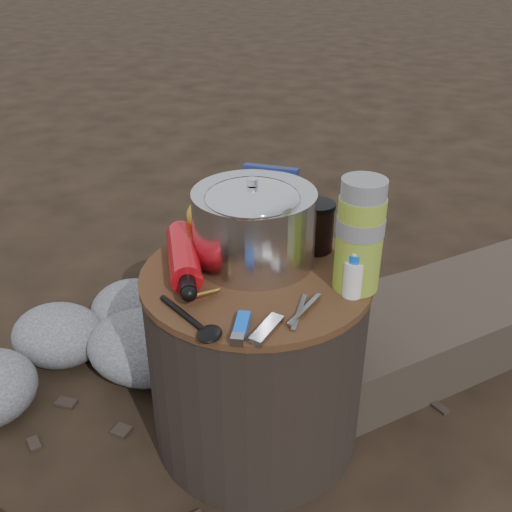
% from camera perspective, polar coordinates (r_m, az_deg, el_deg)
% --- Properties ---
extents(ground, '(60.00, 60.00, 0.00)m').
position_cam_1_polar(ground, '(1.48, 0.00, -16.41)').
color(ground, black).
rests_on(ground, ground).
extents(stump, '(0.48, 0.48, 0.44)m').
position_cam_1_polar(stump, '(1.33, 0.00, -9.82)').
color(stump, black).
rests_on(stump, ground).
extents(rock_ring, '(0.44, 0.96, 0.19)m').
position_cam_1_polar(rock_ring, '(1.50, -20.24, -13.06)').
color(rock_ring, slate).
rests_on(rock_ring, ground).
extents(log_main, '(1.68, 1.61, 0.17)m').
position_cam_1_polar(log_main, '(1.90, 22.60, -4.16)').
color(log_main, '#372E25').
rests_on(log_main, ground).
extents(log_small, '(0.99, 0.88, 0.09)m').
position_cam_1_polar(log_small, '(2.00, 19.25, -3.00)').
color(log_small, '#372E25').
rests_on(log_small, ground).
extents(foil_windscreen, '(0.26, 0.26, 0.16)m').
position_cam_1_polar(foil_windscreen, '(1.22, -0.18, 2.86)').
color(foil_windscreen, silver).
rests_on(foil_windscreen, stump).
extents(camping_pot, '(0.19, 0.19, 0.19)m').
position_cam_1_polar(camping_pot, '(1.19, -0.35, 2.81)').
color(camping_pot, silver).
rests_on(camping_pot, stump).
extents(fuel_bottle, '(0.17, 0.26, 0.06)m').
position_cam_1_polar(fuel_bottle, '(1.22, -7.04, -0.04)').
color(fuel_bottle, red).
rests_on(fuel_bottle, stump).
extents(thermos, '(0.09, 0.09, 0.22)m').
position_cam_1_polar(thermos, '(1.13, 10.01, 1.91)').
color(thermos, '#89A92F').
rests_on(thermos, stump).
extents(travel_mug, '(0.07, 0.07, 0.11)m').
position_cam_1_polar(travel_mug, '(1.28, 5.90, 2.81)').
color(travel_mug, black).
rests_on(travel_mug, stump).
extents(stuff_sack, '(0.13, 0.11, 0.09)m').
position_cam_1_polar(stuff_sack, '(1.35, -3.96, 3.88)').
color(stuff_sack, gold).
rests_on(stuff_sack, stump).
extents(food_pouch, '(0.12, 0.03, 0.16)m').
position_cam_1_polar(food_pouch, '(1.34, 1.29, 5.39)').
color(food_pouch, navy).
rests_on(food_pouch, stump).
extents(lighter, '(0.03, 0.09, 0.02)m').
position_cam_1_polar(lighter, '(1.05, -1.40, -6.65)').
color(lighter, blue).
rests_on(lighter, stump).
extents(multitool, '(0.05, 0.09, 0.01)m').
position_cam_1_polar(multitool, '(1.04, 1.03, -7.15)').
color(multitool, '#A4A4A9').
rests_on(multitool, stump).
extents(pot_grabber, '(0.05, 0.12, 0.01)m').
position_cam_1_polar(pot_grabber, '(1.09, 4.22, -5.35)').
color(pot_grabber, '#A4A4A9').
rests_on(pot_grabber, stump).
extents(spork, '(0.16, 0.13, 0.01)m').
position_cam_1_polar(spork, '(1.08, -6.99, -5.60)').
color(spork, black).
rests_on(spork, stump).
extents(squeeze_bottle, '(0.04, 0.04, 0.09)m').
position_cam_1_polar(squeeze_bottle, '(1.13, 9.46, -1.71)').
color(squeeze_bottle, white).
rests_on(squeeze_bottle, stump).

